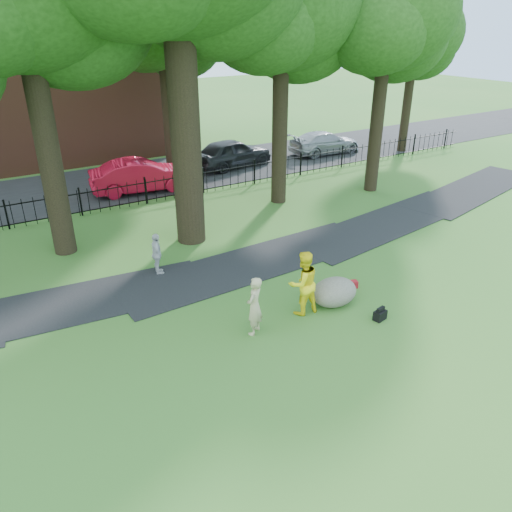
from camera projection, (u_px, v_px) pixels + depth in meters
ground at (295, 322)px, 14.44m from camera, size 120.00×120.00×0.00m
footpath at (254, 263)px, 17.90m from camera, size 36.07×3.85×0.03m
street at (120, 182)px, 26.71m from camera, size 80.00×7.00×0.02m
iron_fence at (146, 191)px, 23.38m from camera, size 44.00×0.04×1.20m
tree_row at (175, 12)px, 17.60m from camera, size 26.82×7.96×12.42m
woman at (254, 306)px, 13.60m from camera, size 0.75×0.70×1.72m
man at (303, 283)px, 14.51m from camera, size 1.00×0.79×1.98m
pedestrian at (157, 254)px, 16.86m from camera, size 0.53×0.92×1.48m
boulder at (334, 290)px, 15.25m from camera, size 1.58×1.26×0.87m
backpack at (380, 315)px, 14.51m from camera, size 0.43×0.31×0.29m
red_bag at (352, 284)px, 16.25m from camera, size 0.40×0.32×0.24m
red_sedan at (141, 176)px, 24.96m from camera, size 5.14×2.42×1.63m
grey_car at (232, 153)px, 29.11m from camera, size 5.09×2.64×1.66m
silver_car at (325, 143)px, 32.02m from camera, size 4.92×2.10×1.41m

